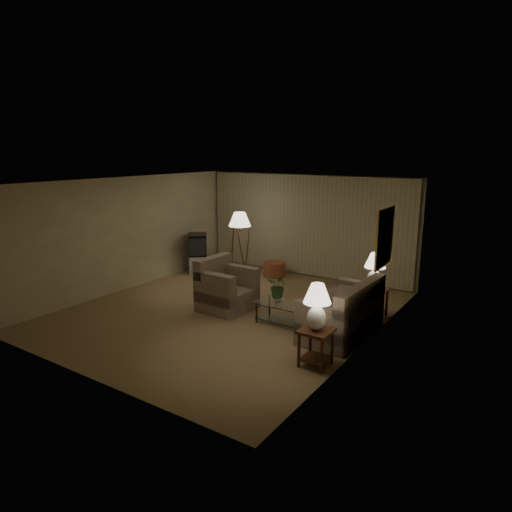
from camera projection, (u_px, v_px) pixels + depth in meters
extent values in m
plane|color=olive|center=(229.00, 310.00, 9.65)|extent=(7.00, 7.00, 0.00)
cube|color=beige|center=(307.00, 225.00, 12.18)|extent=(6.00, 0.04, 2.70)
cube|color=beige|center=(128.00, 233.00, 10.96)|extent=(0.04, 7.00, 2.70)
cube|color=beige|center=(369.00, 269.00, 7.73)|extent=(0.04, 7.00, 2.70)
cube|color=white|center=(227.00, 182.00, 9.03)|extent=(6.00, 7.00, 0.04)
cube|color=beige|center=(305.00, 225.00, 12.12)|extent=(5.85, 0.12, 2.65)
cube|color=gold|center=(385.00, 238.00, 8.30)|extent=(0.03, 0.90, 1.10)
cube|color=maroon|center=(383.00, 238.00, 8.31)|extent=(0.02, 0.80, 1.00)
cube|color=gray|center=(341.00, 324.00, 8.32)|extent=(1.90, 1.05, 0.43)
cube|color=gray|center=(227.00, 299.00, 9.66)|extent=(1.09, 1.04, 0.46)
cube|color=#37190F|center=(316.00, 331.00, 7.06)|extent=(0.49, 0.49, 0.04)
cube|color=#37190F|center=(315.00, 358.00, 7.17)|extent=(0.41, 0.41, 0.02)
cylinder|color=#37190F|center=(299.00, 350.00, 7.08)|extent=(0.05, 0.05, 0.56)
cylinder|color=#37190F|center=(310.00, 342.00, 7.39)|extent=(0.05, 0.05, 0.56)
cylinder|color=#37190F|center=(321.00, 356.00, 6.87)|extent=(0.05, 0.05, 0.56)
cylinder|color=#37190F|center=(332.00, 347.00, 7.18)|extent=(0.05, 0.05, 0.56)
cube|color=#37190F|center=(374.00, 289.00, 9.17)|extent=(0.55, 0.47, 0.04)
cube|color=#37190F|center=(372.00, 311.00, 9.28)|extent=(0.47, 0.40, 0.02)
cylinder|color=#37190F|center=(359.00, 304.00, 9.21)|extent=(0.05, 0.05, 0.56)
cylinder|color=#37190F|center=(365.00, 299.00, 9.51)|extent=(0.05, 0.05, 0.56)
cylinder|color=#37190F|center=(381.00, 308.00, 8.97)|extent=(0.05, 0.05, 0.56)
cylinder|color=#37190F|center=(387.00, 303.00, 9.27)|extent=(0.05, 0.05, 0.56)
ellipsoid|color=silver|center=(317.00, 318.00, 7.01)|extent=(0.30, 0.30, 0.38)
cylinder|color=silver|center=(317.00, 304.00, 6.96)|extent=(0.03, 0.03, 0.09)
cone|color=#EDE6CA|center=(317.00, 293.00, 6.92)|extent=(0.43, 0.43, 0.30)
ellipsoid|color=silver|center=(374.00, 279.00, 9.12)|extent=(0.29, 0.29, 0.37)
cylinder|color=silver|center=(375.00, 268.00, 9.07)|extent=(0.03, 0.03, 0.08)
cone|color=#EDE6CA|center=(375.00, 260.00, 9.03)|extent=(0.42, 0.42, 0.29)
cube|color=silver|center=(285.00, 304.00, 8.80)|extent=(1.14, 0.62, 0.02)
cube|color=silver|center=(285.00, 319.00, 8.87)|extent=(1.06, 0.54, 0.01)
cylinder|color=#392917|center=(257.00, 313.00, 8.92)|extent=(0.04, 0.04, 0.40)
cylinder|color=#392917|center=(269.00, 306.00, 9.31)|extent=(0.04, 0.04, 0.40)
cylinder|color=#392917|center=(302.00, 323.00, 8.39)|extent=(0.04, 0.04, 0.40)
cylinder|color=#392917|center=(313.00, 316.00, 8.78)|extent=(0.04, 0.04, 0.40)
cube|color=#ABABAD|center=(198.00, 263.00, 12.58)|extent=(1.23, 1.23, 0.50)
cube|color=black|center=(198.00, 244.00, 12.46)|extent=(1.14, 1.14, 0.57)
cylinder|color=#37190F|center=(240.00, 227.00, 11.71)|extent=(0.04, 0.04, 0.25)
cone|color=#EDE6CA|center=(240.00, 219.00, 11.66)|extent=(0.57, 0.57, 0.36)
cylinder|color=#A35537|center=(274.00, 269.00, 12.19)|extent=(0.67, 0.67, 0.39)
imported|color=white|center=(278.00, 298.00, 8.86)|extent=(0.19, 0.19, 0.16)
imported|color=#38652D|center=(278.00, 283.00, 8.79)|extent=(0.44, 0.39, 0.46)
imported|color=olive|center=(294.00, 307.00, 8.58)|extent=(0.26, 0.29, 0.02)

